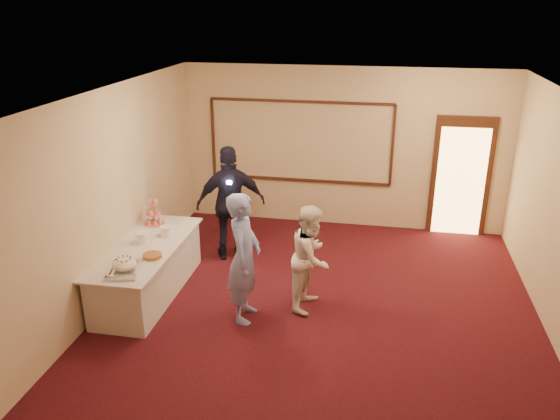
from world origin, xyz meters
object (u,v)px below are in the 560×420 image
object	(u,v)px
buffet_table	(148,270)
plate_stack_b	(166,231)
guest	(231,204)
plate_stack_a	(142,238)
man	(244,258)
woman	(311,257)
pavlova_tray	(124,266)
cupcake_stand	(154,214)
tart	(152,256)

from	to	relation	value
buffet_table	plate_stack_b	world-z (taller)	plate_stack_b
buffet_table	guest	xyz separation A→B (m)	(0.88, 1.42, 0.58)
plate_stack_a	man	distance (m)	1.71
man	woman	distance (m)	0.97
pavlova_tray	plate_stack_a	size ratio (longest dim) A/B	2.74
pavlova_tray	plate_stack_a	xyz separation A→B (m)	(-0.15, 0.90, 0.00)
plate_stack_b	woman	world-z (taller)	woman
plate_stack_b	guest	xyz separation A→B (m)	(0.72, 1.03, 0.12)
pavlova_tray	guest	size ratio (longest dim) A/B	0.29
plate_stack_a	plate_stack_b	xyz separation A→B (m)	(0.25, 0.30, -0.01)
buffet_table	plate_stack_b	distance (m)	0.63
guest	cupcake_stand	bearing A→B (deg)	7.50
buffet_table	pavlova_tray	world-z (taller)	pavlova_tray
plate_stack_b	tart	distance (m)	0.76
pavlova_tray	tart	distance (m)	0.49
man	tart	bearing A→B (deg)	87.68
pavlova_tray	plate_stack_b	bearing A→B (deg)	85.56
cupcake_stand	tart	xyz separation A→B (m)	(0.46, -1.16, -0.14)
guest	woman	bearing A→B (deg)	116.77
woman	pavlova_tray	bearing A→B (deg)	121.35
plate_stack_b	woman	distance (m)	2.25
plate_stack_b	tart	size ratio (longest dim) A/B	0.60
buffet_table	man	size ratio (longest dim) A/B	1.32
man	guest	world-z (taller)	guest
buffet_table	plate_stack_a	world-z (taller)	plate_stack_a
buffet_table	pavlova_tray	size ratio (longest dim) A/B	4.21
buffet_table	tart	xyz separation A→B (m)	(0.25, -0.36, 0.41)
man	woman	bearing A→B (deg)	-62.11
pavlova_tray	plate_stack_b	xyz separation A→B (m)	(0.09, 1.20, -0.01)
tart	man	xyz separation A→B (m)	(1.30, -0.01, 0.10)
woman	plate_stack_a	bearing A→B (deg)	100.14
woman	guest	size ratio (longest dim) A/B	0.78
man	plate_stack_a	bearing A→B (deg)	72.52
cupcake_stand	plate_stack_a	bearing A→B (deg)	-80.25
cupcake_stand	plate_stack_b	bearing A→B (deg)	-47.99
buffet_table	plate_stack_a	xyz separation A→B (m)	(-0.09, 0.09, 0.47)
woman	plate_stack_b	bearing A→B (deg)	92.50
pavlova_tray	cupcake_stand	bearing A→B (deg)	99.70
cupcake_stand	woman	size ratio (longest dim) A/B	0.31
cupcake_stand	guest	xyz separation A→B (m)	(1.08, 0.62, 0.03)
pavlova_tray	tart	size ratio (longest dim) A/B	1.83
pavlova_tray	woman	world-z (taller)	woman
tart	man	distance (m)	1.31
man	pavlova_tray	bearing A→B (deg)	104.75
plate_stack_a	tart	size ratio (longest dim) A/B	0.67
pavlova_tray	woman	bearing A→B (deg)	21.62
plate_stack_a	plate_stack_b	distance (m)	0.39
woman	man	bearing A→B (deg)	129.47
guest	man	bearing A→B (deg)	88.49
pavlova_tray	tart	xyz separation A→B (m)	(0.19, 0.45, -0.05)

